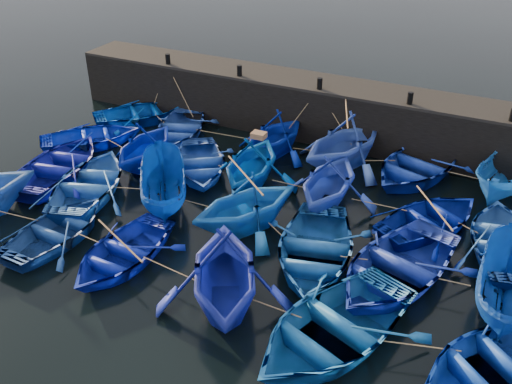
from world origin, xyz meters
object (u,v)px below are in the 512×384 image
at_px(wooden_crate, 259,135).
at_px(boat_13, 60,164).
at_px(boat_8, 200,163).
at_px(boat_0, 141,113).

bearing_deg(wooden_crate, boat_13, -161.33).
distance_m(boat_8, boat_13, 5.77).
height_order(boat_8, boat_13, boat_13).
distance_m(boat_0, wooden_crate, 9.11).
distance_m(boat_8, wooden_crate, 3.40).
bearing_deg(boat_0, wooden_crate, -159.80).
bearing_deg(boat_8, wooden_crate, -36.47).
relative_size(boat_13, wooden_crate, 9.59).
xyz_separation_m(boat_0, boat_8, (5.42, -3.30, -0.01)).
relative_size(boat_8, wooden_crate, 8.25).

